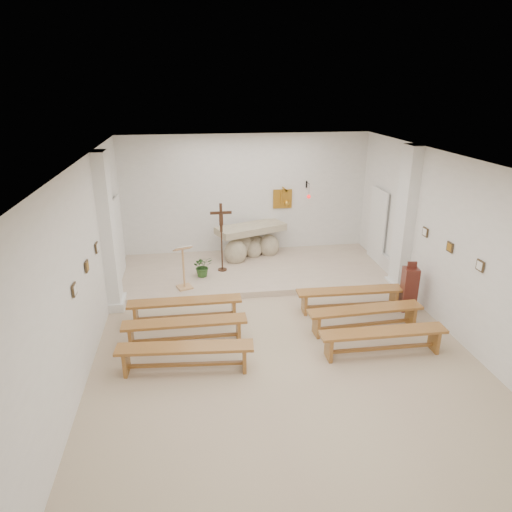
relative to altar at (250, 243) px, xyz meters
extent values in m
cube|color=#BDAD89|center=(-0.03, -4.39, -0.53)|extent=(7.00, 10.00, 0.00)
cube|color=white|center=(-3.52, -4.39, 1.22)|extent=(0.02, 10.00, 3.50)
cube|color=white|center=(3.46, -4.39, 1.22)|extent=(0.02, 10.00, 3.50)
cube|color=white|center=(-0.03, 0.60, 1.22)|extent=(7.00, 0.02, 3.50)
cube|color=silver|center=(-0.03, -4.39, 2.96)|extent=(7.00, 10.00, 0.02)
cube|color=beige|center=(-0.03, -0.89, -0.46)|extent=(6.98, 3.00, 0.15)
cube|color=white|center=(-3.40, -2.39, 1.22)|extent=(0.26, 0.55, 3.50)
cube|color=white|center=(3.34, -2.39, 1.22)|extent=(0.26, 0.55, 3.50)
cube|color=gold|center=(1.02, 0.57, 1.12)|extent=(0.55, 0.04, 0.55)
cube|color=black|center=(1.72, 0.58, 1.52)|extent=(0.04, 0.02, 0.20)
cylinder|color=black|center=(1.72, 0.43, 1.59)|extent=(0.02, 0.30, 0.02)
cylinder|color=black|center=(1.72, 0.28, 1.42)|extent=(0.01, 0.01, 0.34)
sphere|color=red|center=(1.72, 0.28, 1.23)|extent=(0.11, 0.11, 0.11)
cube|color=#41311D|center=(-3.50, -5.19, 1.19)|extent=(0.03, 0.20, 0.20)
cube|color=#41311D|center=(-3.50, -4.19, 1.19)|extent=(0.03, 0.20, 0.20)
cube|color=#41311D|center=(-3.50, -3.19, 1.19)|extent=(0.03, 0.20, 0.20)
cube|color=#41311D|center=(3.44, -5.19, 1.19)|extent=(0.03, 0.20, 0.20)
cube|color=#41311D|center=(3.44, -4.19, 1.19)|extent=(0.03, 0.20, 0.20)
cube|color=#41311D|center=(3.44, -3.19, 1.19)|extent=(0.03, 0.20, 0.20)
cube|color=silver|center=(-3.46, -1.69, -0.26)|extent=(0.10, 0.85, 0.52)
cube|color=silver|center=(3.40, -1.69, -0.26)|extent=(0.10, 0.85, 0.52)
ellipsoid|color=#C2B694|center=(-0.45, -0.35, -0.12)|extent=(0.63, 0.53, 0.71)
ellipsoid|color=#C2B694|center=(0.56, 0.09, -0.13)|extent=(0.59, 0.50, 0.67)
ellipsoid|color=#C2B694|center=(-0.19, 0.12, -0.10)|extent=(0.67, 0.57, 0.63)
ellipsoid|color=#C2B694|center=(0.21, 0.25, -0.15)|extent=(0.54, 0.46, 0.59)
ellipsoid|color=#C2B694|center=(0.09, -0.02, -0.19)|extent=(0.46, 0.39, 0.54)
cube|color=#C2B694|center=(0.02, 0.01, 0.43)|extent=(2.08, 1.42, 0.19)
cube|color=tan|center=(-1.86, -1.91, -0.37)|extent=(0.43, 0.43, 0.04)
cylinder|color=tan|center=(-1.86, -1.91, 0.09)|extent=(0.05, 0.05, 0.96)
cube|color=tan|center=(-1.85, -1.93, 0.62)|extent=(0.48, 0.41, 0.16)
cube|color=white|center=(-1.84, -1.96, 0.67)|extent=(0.40, 0.33, 0.12)
cylinder|color=#371E11|center=(-0.87, -0.92, -0.37)|extent=(0.24, 0.24, 0.03)
cylinder|color=#371E11|center=(-0.87, -0.92, 0.16)|extent=(0.04, 0.04, 1.09)
cube|color=#371E11|center=(-0.87, -0.92, 1.05)|extent=(0.07, 0.05, 0.74)
cube|color=#371E11|center=(-0.87, -0.92, 1.18)|extent=(0.54, 0.05, 0.07)
cube|color=#371E11|center=(-0.87, -0.95, 1.02)|extent=(0.10, 0.04, 0.32)
imported|color=#2A5120|center=(-1.39, -1.25, -0.11)|extent=(0.57, 0.52, 0.54)
cube|color=#552218|center=(3.07, -3.49, -0.03)|extent=(0.35, 0.35, 1.00)
cube|color=#552218|center=(3.07, -3.49, 0.54)|extent=(0.21, 0.07, 0.16)
cube|color=olive|center=(-1.84, -3.32, -0.06)|extent=(2.38, 0.39, 0.05)
cube|color=olive|center=(-2.87, -3.31, -0.31)|extent=(0.07, 0.35, 0.45)
cube|color=olive|center=(-0.81, -3.32, -0.31)|extent=(0.07, 0.35, 0.45)
cube|color=olive|center=(-1.84, -3.32, -0.40)|extent=(2.00, 0.07, 0.05)
cube|color=olive|center=(1.79, -3.32, -0.06)|extent=(2.39, 0.44, 0.05)
cube|color=olive|center=(0.76, -3.29, -0.31)|extent=(0.07, 0.35, 0.45)
cube|color=olive|center=(2.81, -3.34, -0.31)|extent=(0.07, 0.35, 0.45)
cube|color=olive|center=(1.79, -3.32, -0.40)|extent=(2.00, 0.11, 0.05)
cube|color=olive|center=(-1.84, -4.22, -0.06)|extent=(2.38, 0.39, 0.05)
cube|color=olive|center=(-2.87, -4.22, -0.31)|extent=(0.07, 0.35, 0.45)
cube|color=olive|center=(-0.81, -4.23, -0.31)|extent=(0.07, 0.35, 0.45)
cube|color=olive|center=(-1.84, -4.22, -0.40)|extent=(2.00, 0.07, 0.05)
cube|color=olive|center=(1.79, -4.22, -0.06)|extent=(2.40, 0.49, 0.05)
cube|color=olive|center=(0.76, -4.27, -0.31)|extent=(0.08, 0.35, 0.45)
cube|color=olive|center=(2.81, -4.18, -0.31)|extent=(0.08, 0.35, 0.45)
cube|color=olive|center=(1.79, -4.22, -0.40)|extent=(2.00, 0.15, 0.05)
cube|color=olive|center=(-1.84, -5.13, -0.06)|extent=(2.40, 0.58, 0.05)
cube|color=olive|center=(-2.86, -5.04, -0.31)|extent=(0.09, 0.35, 0.45)
cube|color=olive|center=(-0.81, -5.22, -0.31)|extent=(0.09, 0.35, 0.45)
cube|color=olive|center=(-1.84, -5.13, -0.40)|extent=(2.00, 0.24, 0.05)
cube|color=olive|center=(1.79, -5.13, -0.06)|extent=(2.38, 0.40, 0.05)
cube|color=olive|center=(0.76, -5.12, -0.31)|extent=(0.07, 0.35, 0.45)
cube|color=olive|center=(2.81, -5.14, -0.31)|extent=(0.07, 0.35, 0.45)
cube|color=olive|center=(1.79, -5.13, -0.40)|extent=(2.00, 0.08, 0.05)
camera|label=1|loc=(-1.62, -12.06, 4.22)|focal=32.00mm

